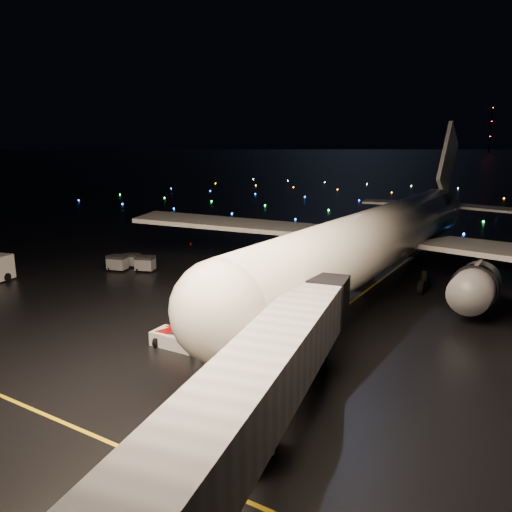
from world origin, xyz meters
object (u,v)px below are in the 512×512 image
at_px(airliner, 391,201).
at_px(pushback_tug, 230,433).
at_px(baggage_cart_2, 132,260).
at_px(belt_loader, 181,326).
at_px(baggage_cart_0, 145,264).
at_px(baggage_cart_1, 117,263).
at_px(crew_c, 190,282).

relative_size(airliner, pushback_tug, 15.53).
xyz_separation_m(pushback_tug, baggage_cart_2, (-31.58, 25.05, -0.18)).
height_order(belt_loader, baggage_cart_2, belt_loader).
xyz_separation_m(pushback_tug, baggage_cart_0, (-28.48, 24.15, -0.05)).
xyz_separation_m(baggage_cart_1, baggage_cart_2, (-0.02, 2.37, -0.13)).
bearing_deg(pushback_tug, baggage_cart_2, 150.14).
height_order(crew_c, baggage_cart_0, baggage_cart_0).
relative_size(crew_c, baggage_cart_1, 0.79).
height_order(baggage_cart_1, baggage_cart_2, baggage_cart_1).
relative_size(airliner, crew_c, 36.81).
relative_size(belt_loader, baggage_cart_0, 3.28).
distance_m(airliner, baggage_cart_0, 29.09).
distance_m(belt_loader, baggage_cart_0, 23.87).
relative_size(airliner, baggage_cart_0, 29.38).
bearing_deg(pushback_tug, belt_loader, 148.05).
height_order(belt_loader, baggage_cart_1, belt_loader).
relative_size(pushback_tug, crew_c, 2.37).
height_order(baggage_cart_0, baggage_cart_1, baggage_cart_1).
relative_size(pushback_tug, baggage_cart_0, 1.89).
bearing_deg(airliner, crew_c, -139.08).
bearing_deg(crew_c, baggage_cart_2, -119.86).
distance_m(airliner, belt_loader, 27.69).
bearing_deg(baggage_cart_2, belt_loader, -60.91).
relative_size(airliner, baggage_cart_1, 29.11).
bearing_deg(baggage_cart_0, airliner, 1.37).
bearing_deg(crew_c, baggage_cart_1, -109.68).
bearing_deg(belt_loader, pushback_tug, -41.75).
relative_size(belt_loader, crew_c, 4.11).
bearing_deg(pushback_tug, airliner, 102.61).
relative_size(pushback_tug, belt_loader, 0.58).
bearing_deg(airliner, pushback_tug, -84.22).
distance_m(pushback_tug, baggage_cart_0, 37.34).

